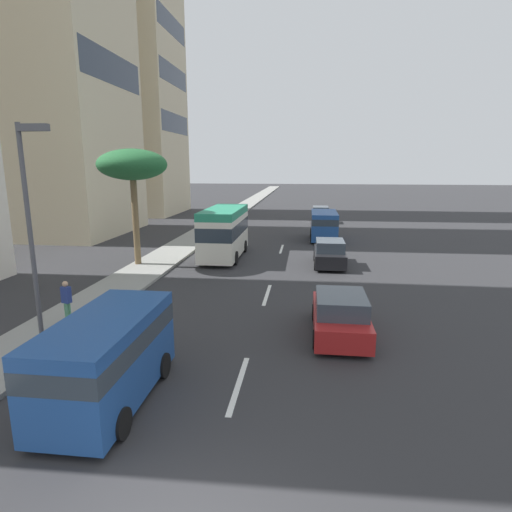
% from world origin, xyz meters
% --- Properties ---
extents(ground_plane, '(198.00, 198.00, 0.00)m').
position_xyz_m(ground_plane, '(31.50, 0.00, 0.00)').
color(ground_plane, '#2D2D30').
extents(sidewalk_right, '(162.00, 2.71, 0.15)m').
position_xyz_m(sidewalk_right, '(31.50, 7.35, 0.07)').
color(sidewalk_right, gray).
rests_on(sidewalk_right, ground_plane).
extents(lane_stripe_near, '(3.20, 0.16, 0.01)m').
position_xyz_m(lane_stripe_near, '(5.47, 0.00, 0.01)').
color(lane_stripe_near, silver).
rests_on(lane_stripe_near, ground_plane).
extents(lane_stripe_mid, '(3.20, 0.16, 0.01)m').
position_xyz_m(lane_stripe_mid, '(13.74, 0.00, 0.01)').
color(lane_stripe_mid, silver).
rests_on(lane_stripe_mid, ground_plane).
extents(lane_stripe_far, '(3.20, 0.16, 0.01)m').
position_xyz_m(lane_stripe_far, '(24.76, 0.00, 0.01)').
color(lane_stripe_far, silver).
rests_on(lane_stripe_far, ground_plane).
extents(van_lead, '(4.65, 2.08, 2.28)m').
position_xyz_m(van_lead, '(4.21, 3.13, 1.31)').
color(van_lead, '#1E478C').
rests_on(van_lead, ground_plane).
extents(minibus_second, '(6.54, 2.32, 3.23)m').
position_xyz_m(minibus_second, '(21.47, 3.54, 1.76)').
color(minibus_second, silver).
rests_on(minibus_second, ground_plane).
extents(car_third, '(4.02, 1.85, 1.59)m').
position_xyz_m(car_third, '(19.98, -3.17, 0.75)').
color(car_third, black).
rests_on(car_third, ground_plane).
extents(van_fourth, '(4.89, 2.14, 2.28)m').
position_xyz_m(van_fourth, '(28.90, -3.14, 1.31)').
color(van_fourth, '#1E478C').
rests_on(van_fourth, ground_plane).
extents(car_fifth, '(4.22, 1.93, 1.55)m').
position_xyz_m(car_fifth, '(9.32, -3.03, 0.74)').
color(car_fifth, '#A51E1E').
rests_on(car_fifth, ground_plane).
extents(car_sixth, '(4.19, 1.81, 1.69)m').
position_xyz_m(car_sixth, '(39.60, -3.16, 0.80)').
color(car_sixth, white).
rests_on(car_sixth, ground_plane).
extents(pedestrian_near_lamp, '(0.30, 0.37, 1.61)m').
position_xyz_m(pedestrian_near_lamp, '(8.93, 7.05, 1.03)').
color(pedestrian_near_lamp, '#4C8C66').
rests_on(pedestrian_near_lamp, sidewalk_right).
extents(palm_tree, '(3.95, 3.95, 6.72)m').
position_xyz_m(palm_tree, '(18.49, 8.24, 5.90)').
color(palm_tree, brown).
rests_on(palm_tree, sidewalk_right).
extents(street_lamp, '(0.24, 0.97, 6.99)m').
position_xyz_m(street_lamp, '(6.39, 6.29, 4.45)').
color(street_lamp, '#4C4C51').
rests_on(street_lamp, sidewalk_right).
extents(office_tower_far, '(10.90, 13.44, 45.03)m').
position_xyz_m(office_tower_far, '(46.04, 20.89, 22.52)').
color(office_tower_far, beige).
rests_on(office_tower_far, ground_plane).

